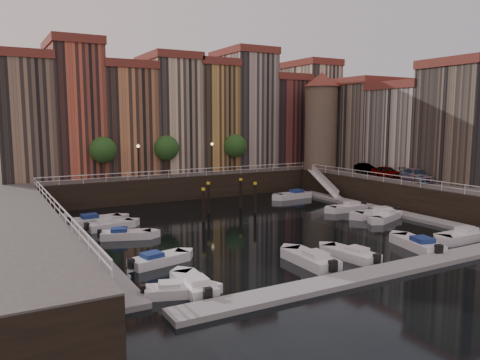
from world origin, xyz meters
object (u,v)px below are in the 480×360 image
mooring_pilings (228,199)px  boat_left_0 (176,291)px  gangway (324,182)px  car_c (416,176)px  boat_left_2 (125,235)px  car_b (367,169)px  corner_tower (321,120)px  car_a (387,173)px  boat_left_1 (158,260)px

mooring_pilings → boat_left_0: 23.93m
gangway → car_c: (4.05, -11.66, 1.81)m
boat_left_0 → boat_left_2: 14.64m
mooring_pilings → gangway: bearing=14.3°
mooring_pilings → car_b: car_b is taller
mooring_pilings → boat_left_2: size_ratio=1.58×
corner_tower → car_c: (1.15, -16.16, -6.47)m
boat_left_0 → car_a: size_ratio=1.04×
boat_left_1 → car_c: size_ratio=0.93×
mooring_pilings → car_a: car_a is taller
car_a → boat_left_0: bearing=-161.4°
boat_left_1 → boat_left_2: (-0.06, 8.41, -0.00)m
boat_left_2 → car_a: 33.74m
corner_tower → boat_left_1: corner_tower is taller
car_a → corner_tower: bearing=88.4°
mooring_pilings → car_a: size_ratio=1.81×
boat_left_2 → car_c: 33.78m
boat_left_0 → boat_left_1: 6.28m
corner_tower → car_b: corner_tower is taller
boat_left_0 → mooring_pilings: bearing=74.3°
mooring_pilings → boat_left_0: (-13.66, -19.60, -1.33)m
mooring_pilings → boat_left_1: mooring_pilings is taller
boat_left_0 → car_b: car_b is taller
car_a → mooring_pilings: bearing=164.8°
corner_tower → car_b: size_ratio=3.34×
corner_tower → boat_left_0: bearing=-139.6°
boat_left_2 → boat_left_1: bearing=-71.1°
boat_left_1 → boat_left_2: bearing=77.9°
car_a → boat_left_1: bearing=-169.8°
gangway → car_a: bearing=-60.8°
gangway → boat_left_0: bearing=-141.9°
boat_left_2 → car_c: bearing=14.4°
corner_tower → mooring_pilings: size_ratio=1.90×
car_c → boat_left_0: bearing=-142.8°
car_a → car_c: car_c is taller
corner_tower → boat_left_2: 36.54m
boat_left_2 → gangway: bearing=35.9°
boat_left_2 → car_b: car_b is taller
boat_left_1 → corner_tower: bearing=21.9°
car_b → mooring_pilings: bearing=-164.8°
boat_left_0 → car_b: bearing=49.9°
gangway → boat_left_0: size_ratio=2.00×
gangway → boat_left_1: gangway is taller
boat_left_1 → gangway: bearing=18.5°
boat_left_0 → car_b: size_ratio=1.01×
car_a → car_c: 4.46m
corner_tower → car_c: size_ratio=2.75×
boat_left_1 → car_a: (33.45, 10.47, 3.33)m
boat_left_0 → boat_left_1: size_ratio=0.89×
car_a → car_c: size_ratio=0.80×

